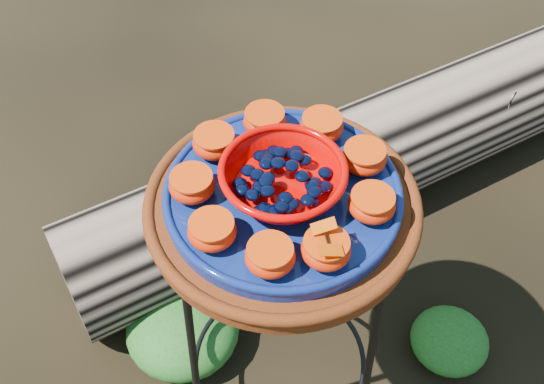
{
  "coord_description": "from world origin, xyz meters",
  "views": [
    {
      "loc": [
        -0.04,
        -0.74,
        1.63
      ],
      "look_at": [
        -0.02,
        0.0,
        0.76
      ],
      "focal_mm": 45.0,
      "sensor_mm": 36.0,
      "label": 1
    }
  ],
  "objects_px": {
    "terracotta_saucer": "(282,208)",
    "red_bowl": "(283,180)",
    "plant_stand": "(280,317)",
    "driftwood_log": "(348,163)",
    "cobalt_plate": "(283,196)"
  },
  "relations": [
    {
      "from": "plant_stand",
      "to": "driftwood_log",
      "type": "height_order",
      "value": "plant_stand"
    },
    {
      "from": "cobalt_plate",
      "to": "red_bowl",
      "type": "bearing_deg",
      "value": 0.0
    },
    {
      "from": "terracotta_saucer",
      "to": "plant_stand",
      "type": "bearing_deg",
      "value": 0.0
    },
    {
      "from": "terracotta_saucer",
      "to": "cobalt_plate",
      "type": "xyz_separation_m",
      "value": [
        0.0,
        0.0,
        0.03
      ]
    },
    {
      "from": "cobalt_plate",
      "to": "red_bowl",
      "type": "height_order",
      "value": "red_bowl"
    },
    {
      "from": "plant_stand",
      "to": "terracotta_saucer",
      "type": "height_order",
      "value": "terracotta_saucer"
    },
    {
      "from": "plant_stand",
      "to": "terracotta_saucer",
      "type": "xyz_separation_m",
      "value": [
        0.0,
        0.0,
        0.37
      ]
    },
    {
      "from": "driftwood_log",
      "to": "cobalt_plate",
      "type": "bearing_deg",
      "value": -109.87
    },
    {
      "from": "red_bowl",
      "to": "driftwood_log",
      "type": "height_order",
      "value": "red_bowl"
    },
    {
      "from": "terracotta_saucer",
      "to": "red_bowl",
      "type": "xyz_separation_m",
      "value": [
        0.0,
        0.0,
        0.07
      ]
    },
    {
      "from": "driftwood_log",
      "to": "plant_stand",
      "type": "bearing_deg",
      "value": -109.87
    },
    {
      "from": "terracotta_saucer",
      "to": "cobalt_plate",
      "type": "distance_m",
      "value": 0.03
    },
    {
      "from": "red_bowl",
      "to": "driftwood_log",
      "type": "relative_size",
      "value": 0.12
    },
    {
      "from": "driftwood_log",
      "to": "terracotta_saucer",
      "type": "bearing_deg",
      "value": -109.87
    },
    {
      "from": "cobalt_plate",
      "to": "red_bowl",
      "type": "distance_m",
      "value": 0.04
    }
  ]
}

